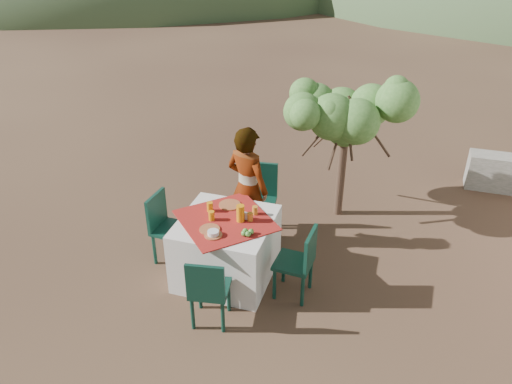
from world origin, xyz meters
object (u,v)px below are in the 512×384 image
at_px(chair_near, 208,289).
at_px(juice_pitcher, 240,213).
at_px(shrub_tree, 351,120).
at_px(chair_right, 300,260).
at_px(chair_far, 259,196).
at_px(person, 248,188).
at_px(chair_left, 166,224).
at_px(table, 226,248).

height_order(chair_near, juice_pitcher, juice_pitcher).
relative_size(chair_near, shrub_tree, 0.47).
bearing_deg(juice_pitcher, chair_near, -93.85).
distance_m(chair_right, juice_pitcher, 0.82).
xyz_separation_m(chair_far, chair_near, (0.03, -1.80, -0.07)).
bearing_deg(person, chair_left, 56.14).
distance_m(chair_near, chair_left, 1.29).
relative_size(table, juice_pitcher, 6.67).
bearing_deg(person, chair_near, 113.04).
height_order(table, chair_near, chair_near).
xyz_separation_m(chair_left, shrub_tree, (1.87, 1.70, 0.90)).
bearing_deg(chair_left, chair_near, -131.44).
distance_m(chair_far, juice_pitcher, 1.02).
relative_size(person, shrub_tree, 0.90).
height_order(table, juice_pitcher, juice_pitcher).
bearing_deg(chair_left, shrub_tree, -44.27).
bearing_deg(chair_right, chair_left, -92.78).
xyz_separation_m(chair_left, person, (0.83, 0.61, 0.31)).
bearing_deg(chair_right, chair_far, -140.01).
bearing_deg(table, chair_near, -82.28).
bearing_deg(chair_near, chair_far, -98.46).
relative_size(chair_near, chair_left, 0.96).
height_order(chair_far, person, person).
distance_m(chair_far, person, 0.39).
height_order(chair_far, chair_right, chair_far).
xyz_separation_m(person, juice_pitcher, (0.14, -0.68, 0.07)).
bearing_deg(shrub_tree, chair_left, -137.71).
height_order(table, person, person).
xyz_separation_m(table, chair_near, (0.11, -0.81, 0.08)).
bearing_deg(table, juice_pitcher, 9.40).
distance_m(chair_far, chair_left, 1.26).
bearing_deg(person, chair_right, 156.63).
distance_m(table, juice_pitcher, 0.51).
bearing_deg(person, table, 107.81).
xyz_separation_m(chair_near, chair_right, (0.77, 0.72, 0.01)).
height_order(chair_far, chair_near, chair_far).
bearing_deg(table, chair_right, -6.08).
relative_size(table, chair_near, 1.57).
xyz_separation_m(chair_near, person, (-0.09, 1.52, 0.33)).
relative_size(chair_left, chair_right, 1.02).
xyz_separation_m(chair_near, juice_pitcher, (0.06, 0.84, 0.40)).
xyz_separation_m(table, person, (0.02, 0.71, 0.41)).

